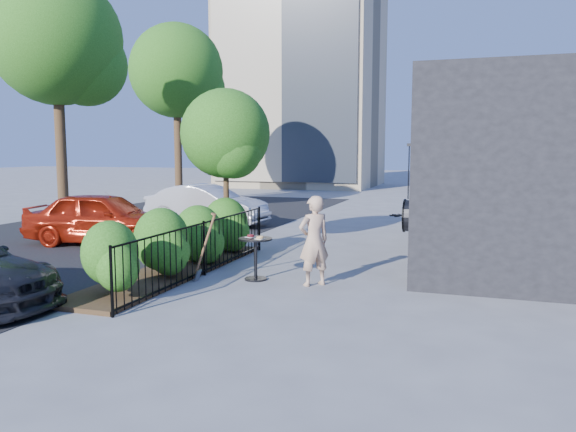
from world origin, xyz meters
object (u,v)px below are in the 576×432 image
(shovel, at_px, (204,251))
(car_red, at_px, (104,218))
(street_tree_near, at_px, (57,48))
(street_tree_far, at_px, (177,77))
(cafe_table, at_px, (256,251))
(woman, at_px, (314,241))
(car_silver, at_px, (207,205))
(patio_tree, at_px, (227,139))

(shovel, bearing_deg, car_red, 146.16)
(street_tree_near, distance_m, car_red, 7.54)
(street_tree_near, distance_m, street_tree_far, 8.00)
(street_tree_far, relative_size, shovel, 6.07)
(street_tree_near, distance_m, cafe_table, 12.48)
(street_tree_near, height_order, street_tree_far, same)
(woman, bearing_deg, car_red, -65.10)
(shovel, xyz_separation_m, car_red, (-4.48, 3.00, 0.10))
(shovel, distance_m, car_red, 5.39)
(street_tree_near, bearing_deg, car_silver, 9.42)
(street_tree_near, height_order, car_silver, street_tree_near)
(shovel, distance_m, car_silver, 8.14)
(patio_tree, height_order, car_silver, patio_tree)
(street_tree_far, relative_size, car_silver, 2.02)
(cafe_table, xyz_separation_m, car_silver, (-4.49, 6.82, 0.11))
(street_tree_near, distance_m, woman, 13.34)
(cafe_table, bearing_deg, street_tree_near, 147.93)
(street_tree_near, xyz_separation_m, street_tree_far, (0.00, 8.00, 0.00))
(patio_tree, bearing_deg, street_tree_near, 157.43)
(car_red, bearing_deg, patio_tree, -94.45)
(patio_tree, relative_size, woman, 2.36)
(street_tree_near, distance_m, shovel, 12.05)
(woman, relative_size, car_red, 0.41)
(street_tree_near, xyz_separation_m, woman, (10.74, -6.06, -5.08))
(car_silver, bearing_deg, car_red, 173.01)
(patio_tree, distance_m, woman, 4.60)
(woman, bearing_deg, cafe_table, -46.99)
(street_tree_near, relative_size, street_tree_far, 1.00)
(car_silver, bearing_deg, street_tree_far, 39.58)
(patio_tree, height_order, cafe_table, patio_tree)
(cafe_table, bearing_deg, car_silver, 123.34)
(patio_tree, distance_m, street_tree_near, 8.92)
(street_tree_near, height_order, cafe_table, street_tree_near)
(shovel, xyz_separation_m, car_silver, (-3.62, 7.29, 0.08))
(cafe_table, xyz_separation_m, shovel, (-0.87, -0.47, 0.03))
(street_tree_far, relative_size, woman, 4.95)
(car_red, distance_m, car_silver, 4.38)
(car_red, relative_size, car_silver, 1.01)
(street_tree_near, xyz_separation_m, shovel, (8.68, -6.45, -5.32))
(cafe_table, height_order, car_silver, car_silver)
(patio_tree, height_order, woman, patio_tree)
(car_red, bearing_deg, cafe_table, -123.91)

